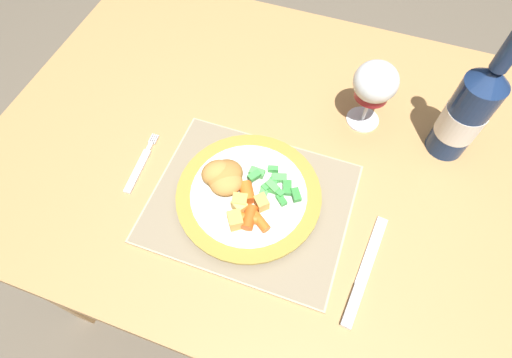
{
  "coord_description": "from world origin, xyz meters",
  "views": [
    {
      "loc": [
        0.11,
        -0.45,
        1.39
      ],
      "look_at": [
        -0.01,
        -0.11,
        0.78
      ],
      "focal_mm": 28.0,
      "sensor_mm": 36.0,
      "label": 1
    }
  ],
  "objects_px": {
    "dining_table": "(276,173)",
    "fork": "(140,167)",
    "bottle": "(467,112)",
    "table_knife": "(362,279)",
    "wine_glass": "(375,85)",
    "dinner_plate": "(249,195)"
  },
  "relations": [
    {
      "from": "table_knife",
      "to": "bottle",
      "type": "distance_m",
      "value": 0.35
    },
    {
      "from": "fork",
      "to": "bottle",
      "type": "distance_m",
      "value": 0.6
    },
    {
      "from": "table_knife",
      "to": "bottle",
      "type": "relative_size",
      "value": 0.71
    },
    {
      "from": "dining_table",
      "to": "dinner_plate",
      "type": "xyz_separation_m",
      "value": [
        -0.01,
        -0.13,
        0.12
      ]
    },
    {
      "from": "dinner_plate",
      "to": "table_knife",
      "type": "xyz_separation_m",
      "value": [
        0.22,
        -0.08,
        -0.01
      ]
    },
    {
      "from": "dining_table",
      "to": "wine_glass",
      "type": "bearing_deg",
      "value": 39.69
    },
    {
      "from": "dinner_plate",
      "to": "wine_glass",
      "type": "distance_m",
      "value": 0.31
    },
    {
      "from": "wine_glass",
      "to": "dinner_plate",
      "type": "bearing_deg",
      "value": -121.76
    },
    {
      "from": "dining_table",
      "to": "fork",
      "type": "relative_size",
      "value": 8.23
    },
    {
      "from": "table_knife",
      "to": "bottle",
      "type": "bearing_deg",
      "value": 73.03
    },
    {
      "from": "table_knife",
      "to": "dining_table",
      "type": "bearing_deg",
      "value": 134.94
    },
    {
      "from": "fork",
      "to": "table_knife",
      "type": "height_order",
      "value": "table_knife"
    },
    {
      "from": "fork",
      "to": "bottle",
      "type": "height_order",
      "value": "bottle"
    },
    {
      "from": "dinner_plate",
      "to": "fork",
      "type": "bearing_deg",
      "value": -178.92
    },
    {
      "from": "dining_table",
      "to": "bottle",
      "type": "distance_m",
      "value": 0.39
    },
    {
      "from": "dining_table",
      "to": "bottle",
      "type": "relative_size",
      "value": 3.92
    },
    {
      "from": "fork",
      "to": "dining_table",
      "type": "bearing_deg",
      "value": 30.6
    },
    {
      "from": "dining_table",
      "to": "wine_glass",
      "type": "relative_size",
      "value": 7.71
    },
    {
      "from": "table_knife",
      "to": "wine_glass",
      "type": "bearing_deg",
      "value": 101.71
    },
    {
      "from": "dining_table",
      "to": "bottle",
      "type": "xyz_separation_m",
      "value": [
        0.31,
        0.11,
        0.21
      ]
    },
    {
      "from": "fork",
      "to": "bottle",
      "type": "bearing_deg",
      "value": 24.4
    },
    {
      "from": "table_knife",
      "to": "wine_glass",
      "type": "xyz_separation_m",
      "value": [
        -0.07,
        0.33,
        0.1
      ]
    }
  ]
}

